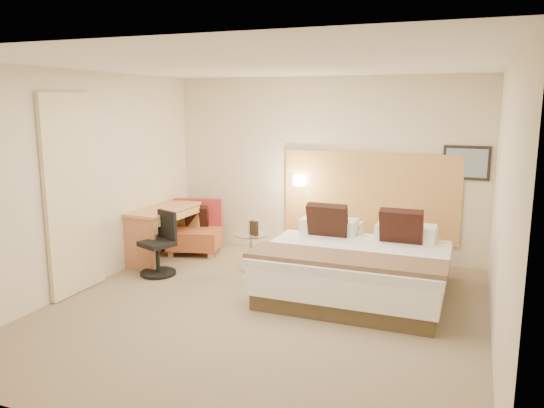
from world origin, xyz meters
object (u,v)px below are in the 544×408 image
at_px(bed, 358,266).
at_px(lounge_chair, 196,232).
at_px(desk_chair, 160,249).
at_px(desk, 164,219).
at_px(side_table, 251,250).

distance_m(bed, lounge_chair, 2.89).
bearing_deg(desk_chair, desk, 117.04).
bearing_deg(desk, side_table, -0.71).
relative_size(bed, side_table, 3.66).
bearing_deg(side_table, desk, 179.29).
distance_m(side_table, desk_chair, 1.25).
distance_m(lounge_chair, side_table, 1.29).
distance_m(lounge_chair, desk_chair, 1.15).
distance_m(bed, desk, 3.02).
relative_size(bed, lounge_chair, 2.38).
bearing_deg(desk, bed, -7.00).
bearing_deg(bed, desk, 173.00).
xyz_separation_m(bed, desk, (-2.98, 0.37, 0.28)).
relative_size(desk, desk_chair, 1.49).
height_order(bed, desk, bed).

